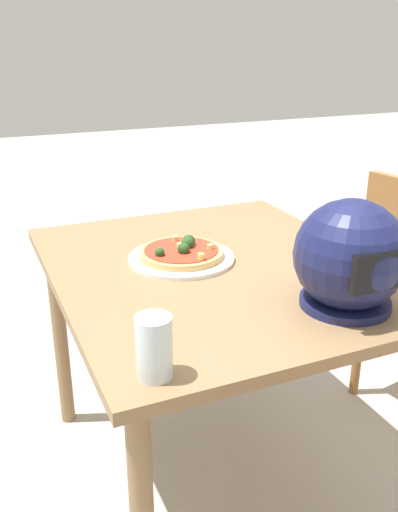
{
  "coord_description": "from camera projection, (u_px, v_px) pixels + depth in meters",
  "views": [
    {
      "loc": [
        0.62,
        1.3,
        1.33
      ],
      "look_at": [
        0.04,
        -0.04,
        0.75
      ],
      "focal_mm": 39.25,
      "sensor_mm": 36.0,
      "label": 1
    }
  ],
  "objects": [
    {
      "name": "motorcycle_helmet",
      "position": [
        350.0,
        257.0,
        1.28
      ],
      "size": [
        0.26,
        0.26,
        0.26
      ],
      "color": "#191E4C",
      "rests_on": "dining_table"
    },
    {
      "name": "pizza",
      "position": [
        182.0,
        252.0,
        1.59
      ],
      "size": [
        0.24,
        0.24,
        0.05
      ],
      "color": "tan",
      "rests_on": "pizza_plate"
    },
    {
      "name": "ground_plane",
      "position": [
        214.0,
        472.0,
        1.83
      ],
      "size": [
        14.0,
        14.0,
        0.0
      ],
      "primitive_type": "plane",
      "color": "#B2ADA3"
    },
    {
      "name": "dining_table",
      "position": [
        217.0,
        294.0,
        1.59
      ],
      "size": [
        0.89,
        1.05,
        0.73
      ],
      "color": "olive",
      "rests_on": "ground"
    },
    {
      "name": "drinking_glass",
      "position": [
        154.0,
        347.0,
        1.03
      ],
      "size": [
        0.07,
        0.07,
        0.12
      ],
      "primitive_type": "cylinder",
      "color": "silver",
      "rests_on": "dining_table"
    },
    {
      "name": "pizza_plate",
      "position": [
        181.0,
        258.0,
        1.59
      ],
      "size": [
        0.3,
        0.3,
        0.01
      ],
      "primitive_type": "cylinder",
      "color": "white",
      "rests_on": "dining_table"
    }
  ]
}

